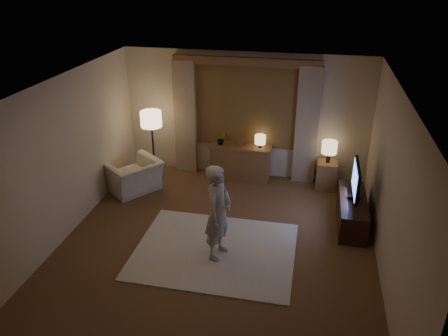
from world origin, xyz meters
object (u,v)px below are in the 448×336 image
(side_table, at_px, (326,175))
(person, at_px, (218,212))
(sideboard, at_px, (240,163))
(tv_stand, at_px, (352,211))
(armchair, at_px, (134,176))

(side_table, height_order, person, person)
(sideboard, xyz_separation_m, side_table, (1.77, -0.05, -0.07))
(tv_stand, bearing_deg, sideboard, 148.57)
(armchair, distance_m, person, 2.77)
(sideboard, height_order, person, person)
(tv_stand, bearing_deg, person, -146.52)
(side_table, relative_size, tv_stand, 0.40)
(sideboard, height_order, tv_stand, sideboard)
(tv_stand, bearing_deg, side_table, 108.41)
(armchair, distance_m, tv_stand, 4.18)
(sideboard, distance_m, armchair, 2.19)
(sideboard, relative_size, armchair, 1.23)
(sideboard, xyz_separation_m, person, (0.13, -2.71, 0.43))
(person, bearing_deg, side_table, -19.22)
(side_table, xyz_separation_m, tv_stand, (0.43, -1.29, -0.03))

